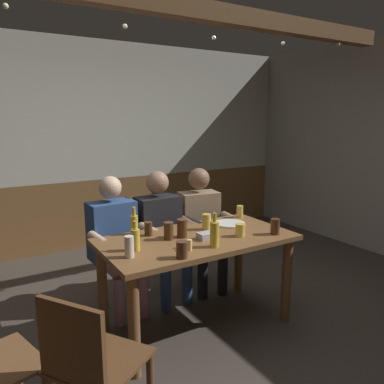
# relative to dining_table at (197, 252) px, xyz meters

# --- Properties ---
(ground_plane) EXTENTS (6.94, 6.94, 0.00)m
(ground_plane) POSITION_rel_dining_table_xyz_m (0.00, -0.14, -0.65)
(ground_plane) COLOR #423A33
(back_wall_upper) EXTENTS (5.78, 0.12, 1.78)m
(back_wall_upper) POSITION_rel_dining_table_xyz_m (0.00, 2.47, 1.15)
(back_wall_upper) COLOR beige
(back_wall_wainscot) EXTENTS (5.78, 0.12, 0.91)m
(back_wall_wainscot) POSITION_rel_dining_table_xyz_m (0.00, 2.47, -0.20)
(back_wall_wainscot) COLOR brown
(back_wall_wainscot) RESTS_ON ground_plane
(ceiling_beam) EXTENTS (5.21, 0.14, 0.16)m
(ceiling_beam) POSITION_rel_dining_table_xyz_m (0.00, 0.43, 1.96)
(ceiling_beam) COLOR brown
(dining_table) EXTENTS (1.55, 0.82, 0.78)m
(dining_table) POSITION_rel_dining_table_xyz_m (0.00, 0.00, 0.00)
(dining_table) COLOR brown
(dining_table) RESTS_ON ground_plane
(person_0) EXTENTS (0.57, 0.55, 1.22)m
(person_0) POSITION_rel_dining_table_xyz_m (-0.46, 0.64, 0.02)
(person_0) COLOR #2D4C84
(person_0) RESTS_ON ground_plane
(person_1) EXTENTS (0.56, 0.53, 1.23)m
(person_1) POSITION_rel_dining_table_xyz_m (0.00, 0.64, 0.03)
(person_1) COLOR black
(person_1) RESTS_ON ground_plane
(person_2) EXTENTS (0.57, 0.58, 1.22)m
(person_2) POSITION_rel_dining_table_xyz_m (0.45, 0.64, 0.03)
(person_2) COLOR #997F60
(person_2) RESTS_ON ground_plane
(chair_empty_near_right) EXTENTS (0.61, 0.61, 0.88)m
(chair_empty_near_right) POSITION_rel_dining_table_xyz_m (-1.10, -0.72, -0.18)
(chair_empty_near_right) COLOR brown
(chair_empty_near_right) RESTS_ON ground_plane
(table_candle) EXTENTS (0.04, 0.04, 0.08)m
(table_candle) POSITION_rel_dining_table_xyz_m (-0.21, -0.23, 0.17)
(table_candle) COLOR #F9E08C
(table_candle) RESTS_ON dining_table
(condiment_caddy) EXTENTS (0.14, 0.10, 0.05)m
(condiment_caddy) POSITION_rel_dining_table_xyz_m (0.04, -0.07, 0.15)
(condiment_caddy) COLOR #B2B7BC
(condiment_caddy) RESTS_ON dining_table
(plate_0) EXTENTS (0.27, 0.27, 0.01)m
(plate_0) POSITION_rel_dining_table_xyz_m (0.45, 0.16, 0.13)
(plate_0) COLOR white
(plate_0) RESTS_ON dining_table
(bottle_0) EXTENTS (0.06, 0.06, 0.23)m
(bottle_0) POSITION_rel_dining_table_xyz_m (-0.40, 0.33, 0.21)
(bottle_0) COLOR gold
(bottle_0) RESTS_ON dining_table
(bottle_1) EXTENTS (0.06, 0.06, 0.22)m
(bottle_1) POSITION_rel_dining_table_xyz_m (-0.54, -0.03, 0.21)
(bottle_1) COLOR gold
(bottle_1) RESTS_ON dining_table
(bottle_2) EXTENTS (0.07, 0.07, 0.26)m
(bottle_2) POSITION_rel_dining_table_xyz_m (-0.01, -0.27, 0.23)
(bottle_2) COLOR gold
(bottle_2) RESTS_ON dining_table
(pint_glass_0) EXTENTS (0.08, 0.08, 0.13)m
(pint_glass_0) POSITION_rel_dining_table_xyz_m (0.59, -0.27, 0.19)
(pint_glass_0) COLOR #4C2D19
(pint_glass_0) RESTS_ON dining_table
(pint_glass_1) EXTENTS (0.06, 0.06, 0.15)m
(pint_glass_1) POSITION_rel_dining_table_xyz_m (-0.63, -0.14, 0.20)
(pint_glass_1) COLOR white
(pint_glass_1) RESTS_ON dining_table
(pint_glass_2) EXTENTS (0.08, 0.08, 0.14)m
(pint_glass_2) POSITION_rel_dining_table_xyz_m (-0.22, 0.07, 0.20)
(pint_glass_2) COLOR #4C2D19
(pint_glass_2) RESTS_ON dining_table
(pint_glass_3) EXTENTS (0.08, 0.08, 0.15)m
(pint_glass_3) POSITION_rel_dining_table_xyz_m (-0.10, 0.06, 0.20)
(pint_glass_3) COLOR #4C2D19
(pint_glass_3) RESTS_ON dining_table
(pint_glass_4) EXTENTS (0.06, 0.06, 0.12)m
(pint_glass_4) POSITION_rel_dining_table_xyz_m (0.67, 0.30, 0.18)
(pint_glass_4) COLOR #E5C64C
(pint_glass_4) RESTS_ON dining_table
(pint_glass_5) EXTENTS (0.07, 0.07, 0.11)m
(pint_glass_5) POSITION_rel_dining_table_xyz_m (-0.32, 0.24, 0.18)
(pint_glass_5) COLOR #4C2D19
(pint_glass_5) RESTS_ON dining_table
(pint_glass_6) EXTENTS (0.07, 0.07, 0.13)m
(pint_glass_6) POSITION_rel_dining_table_xyz_m (0.18, 0.14, 0.19)
(pint_glass_6) COLOR #E5C64C
(pint_glass_6) RESTS_ON dining_table
(pint_glass_7) EXTENTS (0.08, 0.08, 0.12)m
(pint_glass_7) POSITION_rel_dining_table_xyz_m (-0.33, -0.33, 0.19)
(pint_glass_7) COLOR #4C2D19
(pint_glass_7) RESTS_ON dining_table
(pint_glass_8) EXTENTS (0.08, 0.08, 0.10)m
(pint_glass_8) POSITION_rel_dining_table_xyz_m (0.31, -0.16, 0.18)
(pint_glass_8) COLOR #E5C64C
(pint_glass_8) RESTS_ON dining_table
(string_lights) EXTENTS (4.09, 0.04, 0.13)m
(string_lights) POSITION_rel_dining_table_xyz_m (0.00, 0.38, 1.79)
(string_lights) COLOR #F9EAB2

